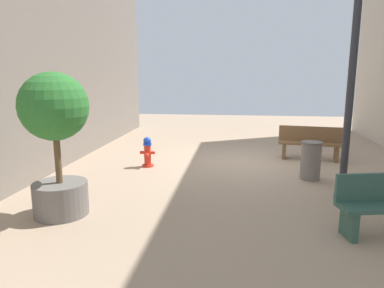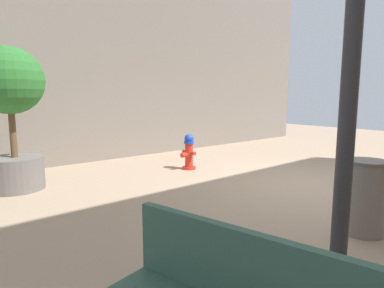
{
  "view_description": "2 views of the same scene",
  "coord_description": "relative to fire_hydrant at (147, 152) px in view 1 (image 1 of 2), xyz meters",
  "views": [
    {
      "loc": [
        0.26,
        9.67,
        2.44
      ],
      "look_at": [
        1.3,
        1.51,
        0.8
      ],
      "focal_mm": 32.73,
      "sensor_mm": 36.0,
      "label": 1
    },
    {
      "loc": [
        -3.07,
        5.44,
        1.65
      ],
      "look_at": [
        1.05,
        1.97,
        0.86
      ],
      "focal_mm": 30.8,
      "sensor_mm": 36.0,
      "label": 2
    }
  ],
  "objects": [
    {
      "name": "bench_near",
      "position": [
        -4.49,
        -1.4,
        0.1
      ],
      "size": [
        1.84,
        0.71,
        0.95
      ],
      "color": "brown",
      "rests_on": "ground_plane"
    },
    {
      "name": "ground_plane",
      "position": [
        -2.59,
        -0.76,
        -0.4
      ],
      "size": [
        23.4,
        23.4,
        0.0
      ],
      "primitive_type": "plane",
      "color": "tan"
    },
    {
      "name": "street_lamp",
      "position": [
        -4.44,
        2.0,
        2.28
      ],
      "size": [
        0.36,
        0.36,
        4.37
      ],
      "color": "#2D2D33",
      "rests_on": "ground_plane"
    },
    {
      "name": "planter_tree",
      "position": [
        0.7,
        3.4,
        1.11
      ],
      "size": [
        1.15,
        1.15,
        2.49
      ],
      "color": "slate",
      "rests_on": "ground_plane"
    },
    {
      "name": "trash_bin",
      "position": [
        -4.1,
        0.66,
        0.05
      ],
      "size": [
        0.48,
        0.48,
        0.9
      ],
      "color": "slate",
      "rests_on": "ground_plane"
    },
    {
      "name": "fire_hydrant",
      "position": [
        0.0,
        0.0,
        0.0
      ],
      "size": [
        0.4,
        0.38,
        0.8
      ],
      "color": "red",
      "rests_on": "ground_plane"
    }
  ]
}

